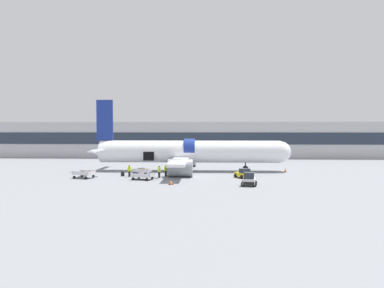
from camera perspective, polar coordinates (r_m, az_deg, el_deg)
The scene contains 15 objects.
ground_plane at distance 49.67m, azimuth -0.10°, elevation -5.45°, with size 500.00×500.00×0.00m, color gray.
terminal_strip at distance 84.52m, azimuth 0.98°, elevation 0.73°, with size 108.44×9.78×8.55m.
airplane at distance 55.88m, azimuth -0.86°, elevation -1.42°, with size 33.11×25.60×11.67m.
baggage_tug_lead at distance 42.18m, azimuth 9.50°, elevation -5.95°, with size 2.16×2.59×1.66m.
baggage_tug_mid at distance 48.85m, azimuth 8.56°, elevation -4.93°, with size 2.55×2.72×1.34m.
baggage_cart_loading at distance 52.07m, azimuth -8.29°, elevation -4.57°, with size 3.65×2.35×1.09m.
baggage_cart_queued at distance 47.14m, azimuth -8.15°, elevation -5.33°, with size 3.91×2.60×0.91m.
baggage_cart_empty at distance 50.31m, azimuth -17.49°, elevation -4.83°, with size 3.77×2.59×1.05m.
ground_crew_loader_a at distance 48.64m, azimuth -5.49°, elevation -4.56°, with size 0.44×0.60×1.71m.
ground_crew_loader_b at distance 49.89m, azimuth -4.39°, elevation -4.35°, with size 0.55×0.58×1.75m.
ground_crew_driver at distance 50.11m, azimuth -10.39°, elevation -4.38°, with size 0.54×0.55×1.72m.
suitcase_on_tarmac_upright at distance 50.98m, azimuth -11.48°, elevation -4.98°, with size 0.52×0.22×0.67m.
safety_cone_nose at distance 56.85m, azimuth 15.30°, elevation -4.23°, with size 0.50×0.50×0.64m.
safety_cone_engine_left at distance 42.53m, azimuth -3.53°, elevation -6.43°, with size 0.61×0.61×0.58m.
safety_cone_wingtip at distance 50.21m, azimuth -0.26°, elevation -5.07°, with size 0.63×0.63×0.55m.
Camera 1 is at (2.23, -49.15, 6.85)m, focal length 32.00 mm.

